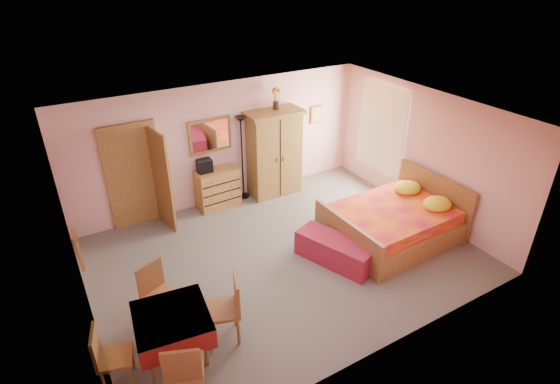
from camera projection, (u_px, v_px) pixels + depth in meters
floor at (284, 256)px, 7.89m from camera, size 6.50×6.50×0.00m
ceiling at (284, 118)px, 6.65m from camera, size 6.50×6.50×0.00m
wall_back at (223, 144)px, 9.16m from camera, size 6.50×0.10×2.60m
wall_front at (388, 277)px, 5.38m from camera, size 6.50×0.10×2.60m
wall_left at (75, 252)px, 5.83m from camera, size 0.10×5.00×2.60m
wall_right at (423, 153)px, 8.72m from camera, size 0.10×5.00×2.60m
doorway at (134, 176)px, 8.43m from camera, size 1.06×0.12×2.15m
window at (382, 129)px, 9.54m from camera, size 0.08×1.40×1.95m
picture_left at (78, 250)px, 5.19m from camera, size 0.04×0.32×0.42m
picture_back at (316, 114)px, 10.07m from camera, size 0.30×0.04×0.40m
chest_of_drawers at (218, 188)px, 9.29m from camera, size 0.92×0.49×0.85m
wall_mirror at (210, 135)px, 8.91m from camera, size 0.92×0.09×0.73m
stereo at (205, 166)px, 8.94m from camera, size 0.30×0.22×0.28m
floor_lamp at (242, 158)px, 9.38m from camera, size 0.24×0.24×1.88m
wardrobe at (274, 153)px, 9.56m from camera, size 1.24×0.65×1.93m
sunflower_vase at (276, 98)px, 9.10m from camera, size 0.19×0.19×0.46m
bed at (393, 214)px, 8.14m from camera, size 2.34×1.86×1.07m
bench at (335, 251)px, 7.65m from camera, size 0.97×1.49×0.47m
dining_table at (174, 335)px, 5.81m from camera, size 1.06×1.06×0.70m
chair_south at (185, 367)px, 5.18m from camera, size 0.58×0.58×0.98m
chair_north at (161, 296)px, 6.27m from camera, size 0.57×0.57×0.96m
chair_west at (115, 357)px, 5.36m from camera, size 0.50×0.50×0.90m
chair_east at (222, 309)px, 6.00m from camera, size 0.59×0.59×1.03m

